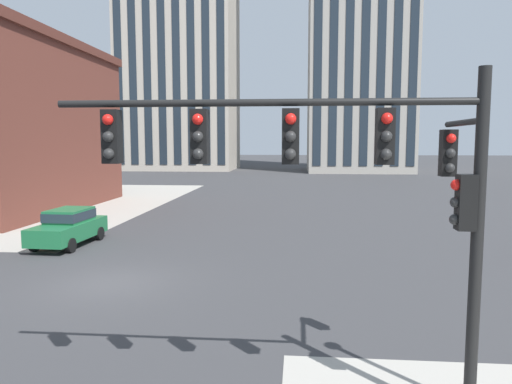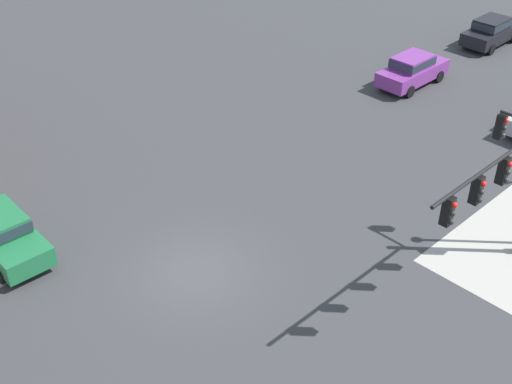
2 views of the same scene
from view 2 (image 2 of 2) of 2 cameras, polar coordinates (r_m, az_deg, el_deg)
The scene contains 5 objects.
ground_plane at distance 24.01m, azimuth -5.13°, elevation -6.71°, with size 320.00×320.00×0.00m, color #38383A.
traffic_signal_main at distance 22.97m, azimuth 20.81°, elevation 1.32°, with size 7.08×2.09×5.92m.
car_main_southbound_near at distance 37.62m, azimuth 13.07°, elevation 10.07°, with size 4.40×1.90×1.68m.
car_main_southbound_far at distance 44.36m, azimuth 19.24°, elevation 12.74°, with size 4.42×1.94×1.68m.
car_cross_westbound at distance 25.83m, azimuth -20.58°, elevation -3.19°, with size 2.03×4.47×1.68m.
Camera 2 is at (-11.13, -14.50, 15.57)m, focal length 47.41 mm.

